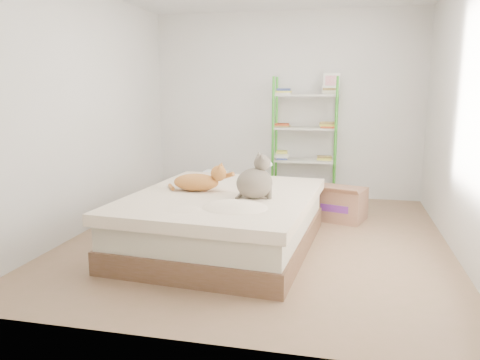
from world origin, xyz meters
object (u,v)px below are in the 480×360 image
(shelf_unit, at_px, (305,143))
(cardboard_box, at_px, (340,204))
(bed, at_px, (223,220))
(orange_cat, at_px, (196,180))
(grey_cat, at_px, (255,177))
(white_bin, at_px, (216,184))

(shelf_unit, relative_size, cardboard_box, 2.64)
(bed, height_order, orange_cat, orange_cat)
(grey_cat, distance_m, white_bin, 2.42)
(bed, distance_m, shelf_unit, 2.36)
(cardboard_box, relative_size, white_bin, 1.71)
(bed, xyz_separation_m, orange_cat, (-0.30, 0.08, 0.38))
(bed, bearing_deg, cardboard_box, 52.85)
(grey_cat, bearing_deg, cardboard_box, -55.32)
(orange_cat, height_order, cardboard_box, orange_cat)
(orange_cat, relative_size, white_bin, 1.40)
(cardboard_box, bearing_deg, orange_cat, -123.04)
(orange_cat, bearing_deg, shelf_unit, 63.28)
(grey_cat, bearing_deg, bed, 42.12)
(white_bin, bearing_deg, cardboard_box, -23.59)
(bed, bearing_deg, white_bin, 112.19)
(shelf_unit, height_order, cardboard_box, shelf_unit)
(orange_cat, bearing_deg, bed, -18.47)
(cardboard_box, bearing_deg, grey_cat, -102.09)
(bed, height_order, cardboard_box, bed)
(bed, relative_size, white_bin, 5.79)
(orange_cat, height_order, shelf_unit, shelf_unit)
(orange_cat, relative_size, cardboard_box, 0.82)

